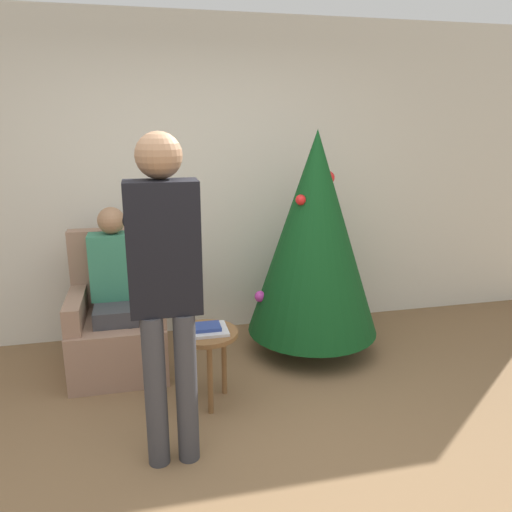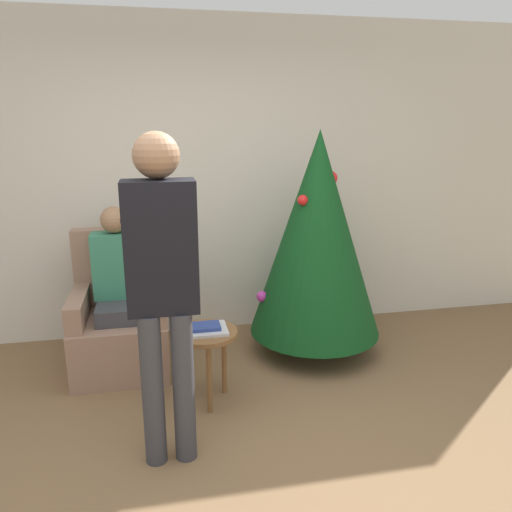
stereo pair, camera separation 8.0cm
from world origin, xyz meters
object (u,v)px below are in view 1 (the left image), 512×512
object	(u,v)px
armchair	(119,324)
person_standing	(165,274)
christmas_tree	(315,234)
person_seated	(115,284)
side_stool	(206,343)

from	to	relation	value
armchair	person_standing	bearing A→B (deg)	-74.76
christmas_tree	person_seated	bearing A→B (deg)	178.28
person_standing	side_stool	world-z (taller)	person_standing
armchair	person_standing	distance (m)	1.44
side_stool	person_standing	bearing A→B (deg)	-117.44
armchair	person_seated	world-z (taller)	person_seated
person_standing	armchair	bearing A→B (deg)	105.24
person_standing	side_stool	distance (m)	0.87
christmas_tree	side_stool	world-z (taller)	christmas_tree
person_seated	christmas_tree	bearing A→B (deg)	-1.72
person_standing	side_stool	size ratio (longest dim) A/B	3.52
christmas_tree	person_standing	xyz separation A→B (m)	(-1.22, -1.11, 0.10)
person_seated	side_stool	size ratio (longest dim) A/B	2.43
armchair	person_seated	xyz separation A→B (m)	(-0.00, -0.04, 0.34)
christmas_tree	person_standing	world-z (taller)	person_standing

